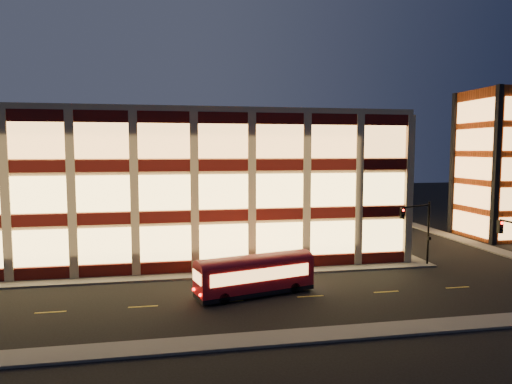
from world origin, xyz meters
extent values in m
plane|color=black|center=(0.00, 0.00, 0.00)|extent=(200.00, 200.00, 0.00)
cube|color=#514F4C|center=(-3.00, 1.00, 0.07)|extent=(54.00, 2.00, 0.15)
cube|color=#514F4C|center=(23.00, 17.00, 0.07)|extent=(2.00, 30.00, 0.15)
cube|color=#514F4C|center=(34.00, 17.00, 0.07)|extent=(2.00, 30.00, 0.15)
cube|color=#514F4C|center=(0.00, -13.00, 0.07)|extent=(100.00, 2.00, 0.15)
cube|color=tan|center=(-3.00, 17.00, 7.00)|extent=(50.00, 30.00, 14.00)
cube|color=tan|center=(-3.00, 17.00, 14.25)|extent=(50.40, 30.40, 0.50)
cube|color=#470C0A|center=(-3.00, 1.88, 0.65)|extent=(50.10, 0.25, 1.00)
cube|color=#F6C667|center=(-3.00, 1.90, 2.75)|extent=(49.00, 0.20, 3.00)
cube|color=#470C0A|center=(22.12, 17.00, 0.65)|extent=(0.25, 30.10, 1.00)
cube|color=#F6C667|center=(22.10, 17.00, 2.75)|extent=(0.20, 29.00, 3.00)
cube|color=#470C0A|center=(-3.00, 1.88, 5.05)|extent=(50.10, 0.25, 1.00)
cube|color=#F6C667|center=(-3.00, 1.90, 7.15)|extent=(49.00, 0.20, 3.00)
cube|color=#470C0A|center=(22.12, 17.00, 5.05)|extent=(0.25, 30.10, 1.00)
cube|color=#F6C667|center=(22.10, 17.00, 7.15)|extent=(0.20, 29.00, 3.00)
cube|color=#470C0A|center=(-3.00, 1.88, 9.45)|extent=(50.10, 0.25, 1.00)
cube|color=#F6C667|center=(-3.00, 1.90, 11.55)|extent=(49.00, 0.20, 3.00)
cube|color=#470C0A|center=(22.12, 17.00, 9.45)|extent=(0.25, 30.10, 1.00)
cube|color=#F6C667|center=(22.10, 17.00, 11.55)|extent=(0.20, 29.00, 3.00)
cube|color=#8C3814|center=(40.00, 12.00, 9.00)|extent=(8.00, 8.00, 18.00)
cube|color=black|center=(36.00, 8.00, 9.00)|extent=(0.60, 0.60, 18.00)
cube|color=black|center=(36.00, 16.00, 9.00)|extent=(0.60, 0.60, 18.00)
cube|color=black|center=(44.00, 16.00, 9.00)|extent=(0.60, 0.60, 18.00)
cube|color=#FEAD59|center=(35.92, 12.00, 1.80)|extent=(0.16, 6.60, 2.60)
cube|color=#FEAD59|center=(35.92, 12.00, 5.20)|extent=(0.16, 6.60, 2.60)
cube|color=#FEAD59|center=(35.92, 12.00, 8.60)|extent=(0.16, 6.60, 2.60)
cube|color=#FEAD59|center=(35.92, 12.00, 12.00)|extent=(0.16, 6.60, 2.60)
cube|color=#FEAD59|center=(35.92, 12.00, 15.40)|extent=(0.16, 6.60, 2.60)
cylinder|color=black|center=(23.50, 0.80, 3.00)|extent=(0.18, 0.18, 6.00)
cylinder|color=black|center=(21.75, 0.05, 5.70)|extent=(3.56, 1.63, 0.14)
cube|color=black|center=(20.00, -0.70, 5.20)|extent=(0.32, 0.32, 0.95)
sphere|color=#FF0C05|center=(20.00, -0.88, 5.50)|extent=(0.20, 0.20, 0.20)
cube|color=black|center=(23.50, 0.60, 2.60)|extent=(0.25, 0.18, 0.28)
cube|color=black|center=(23.50, -8.50, 5.20)|extent=(0.32, 0.32, 0.95)
sphere|color=#FF0C05|center=(23.50, -8.68, 5.50)|extent=(0.20, 0.20, 0.20)
cube|color=#9D0813|center=(6.05, -4.80, 1.52)|extent=(9.20, 4.47, 2.05)
cube|color=black|center=(6.05, -4.80, 0.31)|extent=(9.20, 4.47, 0.31)
cylinder|color=black|center=(3.54, -6.49, 0.40)|extent=(0.85, 0.47, 0.80)
cylinder|color=black|center=(3.03, -4.60, 0.40)|extent=(0.85, 0.47, 0.80)
cylinder|color=black|center=(9.06, -5.01, 0.40)|extent=(0.85, 0.47, 0.80)
cylinder|color=black|center=(8.55, -3.11, 0.40)|extent=(0.85, 0.47, 0.80)
cube|color=#FEAD59|center=(6.35, -5.91, 1.79)|extent=(7.60, 2.10, 0.89)
cube|color=#FEAD59|center=(5.75, -3.70, 1.79)|extent=(7.60, 2.10, 0.89)
camera|label=1|loc=(0.07, -37.43, 10.75)|focal=32.00mm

